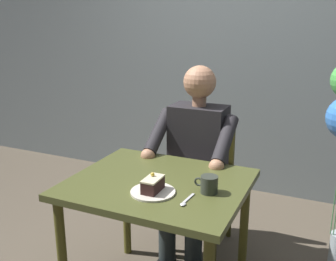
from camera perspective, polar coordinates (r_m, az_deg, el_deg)
name	(u,v)px	position (r m, az deg, el deg)	size (l,w,h in m)	color
cafe_rear_panel	(245,24)	(3.52, 11.32, 15.08)	(6.40, 0.12, 3.00)	gray
dining_table	(158,198)	(2.08, -1.46, -9.86)	(0.91, 0.77, 0.73)	#4A4E25
chair	(202,176)	(2.74, 5.05, -6.72)	(0.42, 0.42, 0.89)	#4D471A
seated_person	(194,161)	(2.53, 3.87, -4.49)	(0.53, 0.58, 1.27)	#272529
dessert_plate	(153,192)	(1.91, -2.24, -9.02)	(0.22, 0.22, 0.01)	silver
cake_slice	(153,184)	(1.89, -2.25, -7.92)	(0.07, 0.13, 0.09)	#331C1A
coffee_cup	(209,184)	(1.90, 6.04, -7.85)	(0.12, 0.09, 0.09)	#353A31
dessert_spoon	(186,201)	(1.82, 2.61, -10.40)	(0.03, 0.14, 0.01)	silver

